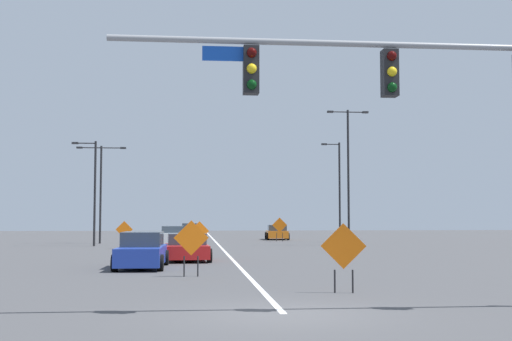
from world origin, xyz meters
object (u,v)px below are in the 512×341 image
(car_silver_approaching, at_px, (192,232))
(construction_sign_left_lane, at_px, (343,249))
(street_lamp_mid_left, at_px, (338,187))
(traffic_signal_assembly, at_px, (462,92))
(construction_sign_right_shoulder, at_px, (280,226))
(construction_sign_left_shoulder, at_px, (124,231))
(construction_sign_median_far, at_px, (199,233))
(street_lamp_mid_right, at_px, (93,188))
(car_orange_near, at_px, (277,233))
(street_lamp_far_right, at_px, (101,185))
(car_blue_passing, at_px, (142,251))
(construction_sign_right_lane, at_px, (191,241))
(car_white_far, at_px, (173,236))
(car_red_distant, at_px, (187,248))
(street_lamp_near_left, at_px, (348,167))

(car_silver_approaching, bearing_deg, construction_sign_left_lane, -84.37)
(street_lamp_mid_left, bearing_deg, traffic_signal_assembly, -98.63)
(construction_sign_right_shoulder, xyz_separation_m, construction_sign_left_shoulder, (-11.72, -11.54, -0.14))
(construction_sign_left_lane, xyz_separation_m, construction_sign_median_far, (-3.72, 18.89, -0.03))
(street_lamp_mid_right, height_order, car_orange_near, street_lamp_mid_right)
(traffic_signal_assembly, distance_m, construction_sign_right_shoulder, 41.38)
(street_lamp_far_right, bearing_deg, street_lamp_mid_left, 2.88)
(construction_sign_median_far, relative_size, car_blue_passing, 0.40)
(construction_sign_median_far, height_order, car_silver_approaching, construction_sign_median_far)
(traffic_signal_assembly, distance_m, car_silver_approaching, 46.47)
(street_lamp_mid_left, relative_size, street_lamp_far_right, 1.08)
(car_blue_passing, bearing_deg, construction_sign_median_far, 75.67)
(street_lamp_far_right, height_order, construction_sign_median_far, street_lamp_far_right)
(construction_sign_right_lane, bearing_deg, car_white_far, 92.97)
(car_red_distant, bearing_deg, construction_sign_right_lane, -88.50)
(street_lamp_near_left, distance_m, car_white_far, 13.82)
(street_lamp_mid_left, relative_size, street_lamp_mid_right, 1.10)
(construction_sign_right_shoulder, distance_m, car_blue_passing, 29.57)
(street_lamp_mid_left, height_order, construction_sign_right_lane, street_lamp_mid_left)
(street_lamp_mid_left, height_order, car_blue_passing, street_lamp_mid_left)
(street_lamp_far_right, bearing_deg, car_white_far, -27.83)
(construction_sign_right_shoulder, bearing_deg, car_white_far, -145.59)
(traffic_signal_assembly, height_order, car_white_far, traffic_signal_assembly)
(street_lamp_mid_right, xyz_separation_m, construction_sign_left_shoulder, (2.61, -3.98, -2.99))
(car_silver_approaching, relative_size, car_red_distant, 1.04)
(traffic_signal_assembly, xyz_separation_m, construction_sign_median_far, (-5.59, 22.64, -3.72))
(construction_sign_left_lane, bearing_deg, construction_sign_median_far, 101.14)
(car_red_distant, xyz_separation_m, car_blue_passing, (-1.77, -4.25, 0.06))
(car_orange_near, bearing_deg, construction_sign_right_lane, -101.95)
(construction_sign_right_shoulder, bearing_deg, traffic_signal_assembly, -91.86)
(street_lamp_far_right, bearing_deg, construction_sign_left_lane, -71.99)
(street_lamp_mid_left, distance_m, street_lamp_mid_right, 19.74)
(street_lamp_mid_left, height_order, car_orange_near, street_lamp_mid_left)
(street_lamp_mid_left, relative_size, car_silver_approaching, 1.93)
(traffic_signal_assembly, relative_size, car_orange_near, 3.15)
(car_red_distant, bearing_deg, street_lamp_far_right, 108.18)
(street_lamp_near_left, distance_m, construction_sign_median_far, 15.56)
(car_blue_passing, distance_m, car_orange_near, 33.67)
(car_orange_near, bearing_deg, street_lamp_mid_left, -55.37)
(street_lamp_far_right, bearing_deg, street_lamp_near_left, -16.40)
(street_lamp_mid_left, relative_size, construction_sign_left_lane, 4.30)
(construction_sign_left_lane, relative_size, construction_sign_right_lane, 0.97)
(car_red_distant, bearing_deg, construction_sign_left_shoulder, 108.67)
(construction_sign_right_lane, xyz_separation_m, construction_sign_right_shoulder, (7.36, 32.08, 0.03))
(car_silver_approaching, bearing_deg, car_red_distant, -90.44)
(street_lamp_far_right, height_order, car_white_far, street_lamp_far_right)
(construction_sign_left_shoulder, xyz_separation_m, car_white_far, (3.00, 5.57, -0.49))
(street_lamp_mid_right, bearing_deg, street_lamp_mid_left, 16.35)
(traffic_signal_assembly, height_order, construction_sign_left_shoulder, traffic_signal_assembly)
(construction_sign_left_lane, relative_size, construction_sign_left_shoulder, 1.06)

